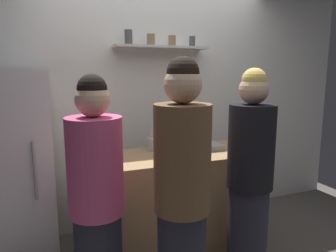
# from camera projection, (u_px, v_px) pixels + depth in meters

# --- Properties ---
(back_wall_assembly) EXTENTS (4.80, 0.32, 2.60)m
(back_wall_assembly) POSITION_uv_depth(u_px,v_px,m) (154.00, 103.00, 3.36)
(back_wall_assembly) COLOR white
(back_wall_assembly) RESTS_ON ground
(refrigerator) EXTENTS (0.63, 0.64, 1.65)m
(refrigerator) POSITION_uv_depth(u_px,v_px,m) (14.00, 171.00, 2.58)
(refrigerator) COLOR white
(refrigerator) RESTS_ON ground
(counter) EXTENTS (1.59, 0.64, 0.93)m
(counter) POSITION_uv_depth(u_px,v_px,m) (168.00, 204.00, 2.80)
(counter) COLOR #9E7A51
(counter) RESTS_ON ground
(baking_pan) EXTENTS (0.34, 0.24, 0.05)m
(baking_pan) POSITION_uv_depth(u_px,v_px,m) (203.00, 147.00, 2.88)
(baking_pan) COLOR gray
(baking_pan) RESTS_ON counter
(utensil_holder) EXTENTS (0.10, 0.10, 0.21)m
(utensil_holder) POSITION_uv_depth(u_px,v_px,m) (153.00, 144.00, 2.85)
(utensil_holder) COLOR #B2B2B7
(utensil_holder) RESTS_ON counter
(wine_bottle_dark_glass) EXTENTS (0.07, 0.07, 0.28)m
(wine_bottle_dark_glass) POSITION_uv_depth(u_px,v_px,m) (178.00, 143.00, 2.68)
(wine_bottle_dark_glass) COLOR black
(wine_bottle_dark_glass) RESTS_ON counter
(wine_bottle_green_glass) EXTENTS (0.07, 0.07, 0.33)m
(wine_bottle_green_glass) POSITION_uv_depth(u_px,v_px,m) (160.00, 134.00, 2.95)
(wine_bottle_green_glass) COLOR #19471E
(wine_bottle_green_glass) RESTS_ON counter
(water_bottle_plastic) EXTENTS (0.08, 0.08, 0.23)m
(water_bottle_plastic) POSITION_uv_depth(u_px,v_px,m) (164.00, 142.00, 2.73)
(water_bottle_plastic) COLOR silver
(water_bottle_plastic) RESTS_ON counter
(person_blonde) EXTENTS (0.34, 0.34, 1.66)m
(person_blonde) POSITION_uv_depth(u_px,v_px,m) (249.00, 182.00, 2.34)
(person_blonde) COLOR #262633
(person_blonde) RESTS_ON ground
(person_brown_jacket) EXTENTS (0.34, 0.34, 1.72)m
(person_brown_jacket) POSITION_uv_depth(u_px,v_px,m) (182.00, 202.00, 1.88)
(person_brown_jacket) COLOR #262633
(person_brown_jacket) RESTS_ON ground
(person_pink_top) EXTENTS (0.34, 0.34, 1.62)m
(person_pink_top) POSITION_uv_depth(u_px,v_px,m) (97.00, 208.00, 1.94)
(person_pink_top) COLOR #262633
(person_pink_top) RESTS_ON ground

